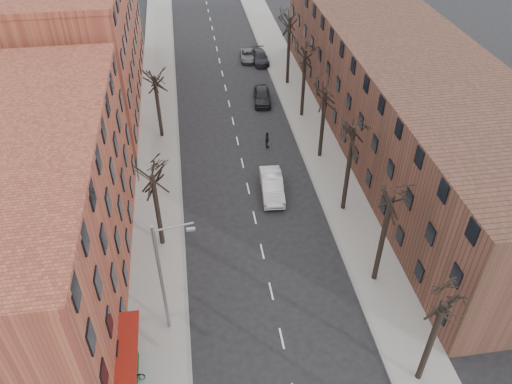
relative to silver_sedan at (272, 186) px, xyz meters
name	(u,v)px	position (x,y,z in m)	size (l,w,h in m)	color
sidewalk_left	(158,131)	(-9.97, 12.05, -0.79)	(4.00, 90.00, 0.15)	gray
sidewalk_right	(307,120)	(6.03, 12.05, -0.79)	(4.00, 90.00, 0.15)	gray
building_left_near	(21,223)	(-17.97, -7.95, 5.14)	(12.00, 26.00, 12.00)	brown
building_left_far	(76,39)	(-17.97, 21.05, 6.14)	(12.00, 28.00, 14.00)	brown
building_right	(403,95)	(14.03, 7.05, 4.14)	(12.00, 50.00, 10.00)	#543127
tree_right_a	(417,378)	(5.63, -18.95, -0.86)	(5.20, 5.20, 10.00)	black
tree_right_b	(374,279)	(5.63, -10.95, -0.86)	(5.20, 5.20, 10.80)	black
tree_right_c	(343,209)	(5.63, -2.95, -0.86)	(5.20, 5.20, 11.60)	black
tree_right_d	(319,156)	(5.63, 5.05, -0.86)	(5.20, 5.20, 10.00)	black
tree_right_e	(301,116)	(5.63, 13.05, -0.86)	(5.20, 5.20, 10.80)	black
tree_right_f	(287,84)	(5.63, 21.05, -0.86)	(5.20, 5.20, 11.60)	black
tree_left_a	(163,244)	(-9.57, -4.95, -0.86)	(5.20, 5.20, 9.50)	black
tree_left_b	(162,136)	(-9.57, 11.05, -0.86)	(5.20, 5.20, 9.50)	black
streetlight	(163,275)	(-9.00, -12.95, 4.15)	(2.45, 0.22, 9.03)	slate
silver_sedan	(272,186)	(0.00, 0.00, 0.00)	(1.82, 5.23, 1.72)	silver
parked_car_near	(262,96)	(1.83, 16.84, -0.07)	(1.87, 4.66, 1.59)	black
parked_car_mid	(260,57)	(3.33, 27.74, -0.17)	(1.94, 4.78, 1.39)	black
parked_car_far	(248,56)	(1.83, 28.78, -0.28)	(1.95, 4.22, 1.17)	#56585D
pedestrian_crossing	(267,140)	(0.81, 7.39, 0.02)	(1.03, 0.43, 1.76)	black
bicycle	(128,377)	(-11.57, -16.70, -0.20)	(0.67, 1.93, 1.02)	gray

